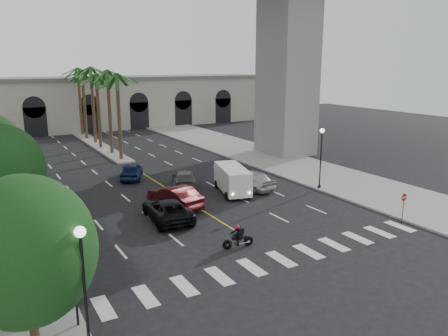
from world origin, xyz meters
The scene contains 27 objects.
ground centered at (0.00, 0.00, 0.00)m, with size 140.00×140.00×0.00m, color black.
sidewalk_right centered at (15.00, 15.00, 0.07)m, with size 8.00×100.00×0.15m, color gray.
median centered at (0.00, 38.00, 0.10)m, with size 2.00×24.00×0.20m, color gray.
pier_building centered at (0.00, 55.00, 4.27)m, with size 71.00×10.50×8.50m.
palm_a centered at (0.00, 28.00, 9.10)m, with size 3.20×3.20×10.30m.
palm_b centered at (0.10, 32.00, 9.37)m, with size 3.20×3.20×10.60m.
palm_c centered at (-0.20, 36.00, 8.91)m, with size 3.20×3.20×10.10m.
palm_d centered at (0.15, 40.00, 9.65)m, with size 3.20×3.20×10.90m.
palm_e centered at (-0.10, 44.00, 9.19)m, with size 3.20×3.20×10.40m.
palm_f centered at (0.20, 48.00, 9.46)m, with size 3.20×3.20×10.70m.
street_tree_near centered at (-13.00, -3.00, 4.02)m, with size 5.20×5.20×6.89m.
street_tree_mid centered at (-13.00, 10.00, 4.21)m, with size 5.44×5.44×7.21m.
lamp_post_left_near centered at (-11.40, -5.00, 3.22)m, with size 0.40×0.40×5.35m.
lamp_post_left_far centered at (-11.40, 16.00, 3.22)m, with size 0.40×0.40×5.35m.
lamp_post_right centered at (11.40, 8.00, 3.22)m, with size 0.40×0.40×5.35m.
traffic_signal_near centered at (-11.30, -2.50, 2.51)m, with size 0.25×0.18×3.65m.
traffic_signal_far centered at (-11.30, 1.50, 2.51)m, with size 0.25×0.18×3.65m.
motorcycle_rider centered at (-1.20, 1.07, 0.65)m, with size 1.99×0.54×1.43m.
car_a centered at (6.22, 11.13, 0.85)m, with size 2.02×5.01×1.71m, color #ADAEB2.
car_b centered at (-1.50, 9.77, 0.85)m, with size 1.79×5.15×1.70m, color #440D10.
car_c centered at (-3.05, 7.53, 0.77)m, with size 2.54×5.51×1.53m, color black.
car_d centered at (1.50, 14.51, 0.75)m, with size 2.11×5.20×1.51m, color #59595D.
car_e centered at (-1.57, 19.68, 0.79)m, with size 1.86×4.61×1.57m, color navy.
cargo_van centered at (4.26, 10.83, 1.25)m, with size 3.31×5.59×2.24m.
pedestrian_a centered at (-11.50, 2.88, 1.12)m, with size 0.71×0.46×1.94m, color black.
pedestrian_b centered at (-13.00, 2.96, 1.10)m, with size 0.92×0.72×1.90m, color black.
do_not_enter_sign centered at (10.50, -1.23, 1.57)m, with size 0.53×0.05×2.16m.
Camera 1 is at (-14.13, -19.43, 10.72)m, focal length 35.00 mm.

